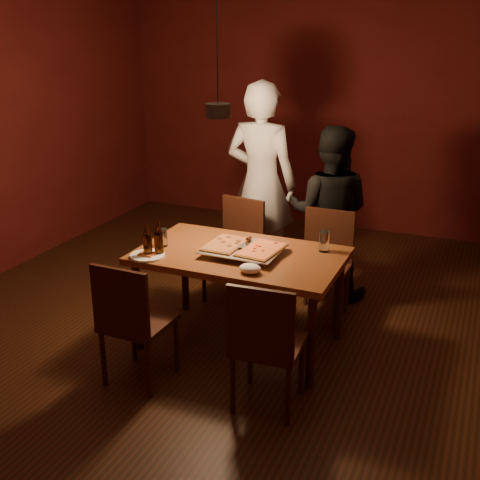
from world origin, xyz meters
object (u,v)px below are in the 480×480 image
at_px(chair_far_left, 237,240).
at_px(plate_slice, 147,255).
at_px(chair_far_right, 325,254).
at_px(diner_dark, 329,213).
at_px(beer_bottle_a, 147,241).
at_px(beer_bottle_b, 159,239).
at_px(dining_table, 240,262).
at_px(chair_near_left, 131,313).
at_px(chair_near_right, 265,336).
at_px(diner_white, 261,183).
at_px(pizza_tray, 243,251).
at_px(pendant_lamp, 218,109).

xyz_separation_m(chair_far_left, plate_slice, (-0.22, -1.13, 0.22)).
height_order(chair_far_right, diner_dark, diner_dark).
bearing_deg(beer_bottle_a, beer_bottle_b, 47.17).
relative_size(dining_table, chair_far_left, 3.09).
xyz_separation_m(chair_far_left, chair_near_left, (-0.08, -1.59, 0.00)).
bearing_deg(chair_far_right, chair_far_left, -2.55).
bearing_deg(chair_near_right, chair_near_left, 179.89).
bearing_deg(diner_dark, chair_near_left, 62.54).
relative_size(plate_slice, diner_white, 0.13).
bearing_deg(chair_far_right, pizza_tray, 62.21).
distance_m(chair_far_right, beer_bottle_a, 1.53).
distance_m(chair_far_left, chair_far_right, 0.81).
height_order(diner_white, diner_dark, diner_white).
distance_m(dining_table, chair_far_right, 0.89).
distance_m(chair_far_left, plate_slice, 1.17).
height_order(dining_table, chair_near_right, chair_near_right).
relative_size(dining_table, pendant_lamp, 1.36).
bearing_deg(beer_bottle_a, diner_white, 81.21).
bearing_deg(beer_bottle_b, dining_table, 27.20).
relative_size(beer_bottle_b, diner_white, 0.13).
bearing_deg(chair_far_left, diner_white, -85.70).
height_order(beer_bottle_a, pendant_lamp, pendant_lamp).
xyz_separation_m(dining_table, plate_slice, (-0.58, -0.34, 0.08)).
distance_m(chair_far_left, chair_near_right, 1.74).
bearing_deg(diner_white, pendant_lamp, 97.71).
distance_m(chair_far_right, chair_near_left, 1.79).
xyz_separation_m(chair_far_right, pizza_tray, (-0.41, -0.77, 0.24)).
xyz_separation_m(plate_slice, diner_white, (0.25, 1.61, 0.18)).
bearing_deg(beer_bottle_b, diner_white, 82.92).
bearing_deg(chair_near_left, beer_bottle_a, 107.52).
height_order(diner_dark, pendant_lamp, pendant_lamp).
relative_size(chair_near_left, beer_bottle_b, 1.94).
relative_size(chair_far_left, plate_slice, 1.92).
xyz_separation_m(chair_far_left, diner_white, (0.04, 0.48, 0.40)).
distance_m(chair_far_left, chair_near_left, 1.60).
height_order(pizza_tray, diner_dark, diner_dark).
bearing_deg(beer_bottle_a, chair_far_right, 46.71).
height_order(dining_table, chair_far_right, chair_far_right).
height_order(beer_bottle_a, diner_white, diner_white).
relative_size(chair_far_right, pendant_lamp, 0.44).
relative_size(chair_far_left, pendant_lamp, 0.44).
bearing_deg(beer_bottle_b, chair_near_right, -24.69).
bearing_deg(diner_white, pizza_tray, 108.59).
distance_m(beer_bottle_a, diner_dark, 1.78).
xyz_separation_m(plate_slice, pendant_lamp, (0.35, 0.48, 1.00)).
bearing_deg(diner_dark, chair_near_right, 88.22).
bearing_deg(plate_slice, diner_dark, 58.30).
bearing_deg(pendant_lamp, diner_dark, 60.35).
distance_m(chair_near_left, diner_white, 2.11).
relative_size(diner_white, pendant_lamp, 1.71).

